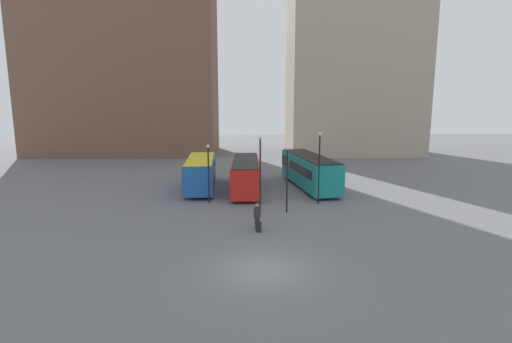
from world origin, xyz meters
name	(u,v)px	position (x,y,z in m)	size (l,w,h in m)	color
ground_plane	(263,270)	(0.00, 0.00, 0.00)	(160.00, 160.00, 0.00)	slate
building_block_left	(120,5)	(-19.91, 45.42, 22.46)	(28.16, 13.09, 44.91)	brown
building_block_right	(355,14)	(15.77, 45.42, 21.42)	(19.88, 13.62, 42.84)	tan
bus_0	(201,172)	(-5.19, 18.48, 1.61)	(3.07, 9.22, 2.98)	#1E56A3
bus_1	(245,174)	(-0.97, 17.92, 1.57)	(2.48, 10.51, 2.88)	red
bus_2	(309,170)	(5.17, 19.21, 1.68)	(4.37, 11.52, 3.08)	#19847F
traveler	(257,214)	(-0.15, 6.32, 1.04)	(0.57, 0.57, 1.75)	#4C3828
suitcase	(259,227)	(-0.04, 5.82, 0.33)	(0.35, 0.38, 0.94)	black
lamp_post_0	(208,168)	(-3.95, 13.45, 2.88)	(0.28, 0.28, 4.79)	black
lamp_post_1	(319,162)	(4.98, 12.84, 3.41)	(0.28, 0.28, 5.82)	black
lamp_post_2	(287,173)	(2.17, 10.32, 2.98)	(0.28, 0.28, 4.99)	black
lamp_post_3	(260,168)	(0.17, 10.21, 3.38)	(0.28, 0.28, 5.76)	black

